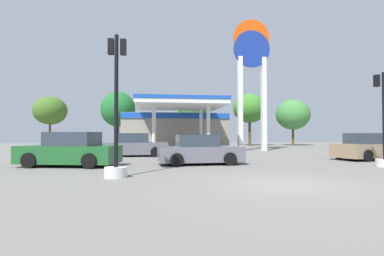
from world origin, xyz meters
name	(u,v)px	position (x,y,z in m)	size (l,w,h in m)	color
ground_plane	(287,184)	(0.00, 0.00, 0.00)	(90.00, 90.00, 0.00)	slate
gas_station	(175,128)	(-1.75, 24.40, 2.30)	(11.82, 13.36, 4.79)	gray
station_pole_sign	(252,68)	(5.18, 18.02, 7.91)	(3.55, 0.56, 12.62)	white
car_0	(369,148)	(8.95, 7.62, 0.73)	(4.85, 2.95, 1.62)	black
car_1	(199,151)	(-1.74, 6.23, 0.69)	(4.38, 2.17, 1.53)	black
car_2	(70,151)	(-8.07, 6.13, 0.75)	(4.92, 2.87, 1.65)	black
car_3	(135,146)	(-5.43, 12.26, 0.74)	(4.60, 2.18, 1.63)	black
traffic_signal_1	(384,143)	(6.77, 3.97, 1.12)	(0.78, 0.78, 4.50)	silver
traffic_signal_2	(116,134)	(-5.39, 2.14, 1.55)	(0.80, 0.80, 5.11)	silver
tree_0	(50,111)	(-16.96, 28.97, 4.50)	(3.99, 3.99, 6.26)	brown
tree_1	(118,109)	(-9.00, 31.07, 4.95)	(4.57, 4.57, 7.34)	brown
tree_2	(193,109)	(0.92, 29.51, 4.90)	(3.86, 3.86, 6.86)	brown
tree_3	(250,108)	(9.02, 30.09, 5.19)	(4.57, 4.57, 7.25)	brown
tree_4	(293,115)	(15.36, 30.03, 4.37)	(4.73, 4.73, 6.53)	brown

